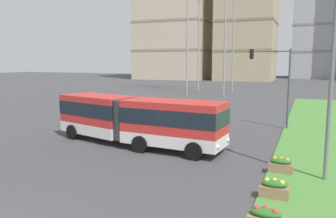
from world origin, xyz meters
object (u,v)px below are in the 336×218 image
(car_navy_sedan, at_px, (145,106))
(streetlight_median, at_px, (332,72))
(apartment_tower_west, at_px, (175,11))
(articulated_bus, at_px, (136,119))
(traffic_light_far_right, at_px, (276,75))
(apartment_tower_centre, at_px, (322,14))
(apartment_tower_westcentre, at_px, (248,9))
(flower_planter_2, at_px, (274,188))
(flower_planter_3, at_px, (281,165))

(car_navy_sedan, height_order, streetlight_median, streetlight_median)
(apartment_tower_west, bearing_deg, streetlight_median, -64.29)
(articulated_bus, xyz_separation_m, traffic_light_far_right, (7.60, 9.16, 2.61))
(traffic_light_far_right, distance_m, apartment_tower_centre, 94.46)
(articulated_bus, xyz_separation_m, apartment_tower_centre, (12.64, 102.11, 18.66))
(car_navy_sedan, height_order, apartment_tower_centre, apartment_tower_centre)
(apartment_tower_west, bearing_deg, apartment_tower_westcentre, -0.29)
(traffic_light_far_right, bearing_deg, apartment_tower_westcentre, 101.65)
(articulated_bus, height_order, streetlight_median, streetlight_median)
(flower_planter_2, bearing_deg, apartment_tower_westcentre, 100.62)
(flower_planter_3, xyz_separation_m, apartment_tower_westcentre, (-16.15, 82.97, 19.65))
(apartment_tower_centre, bearing_deg, flower_planter_3, -91.99)
(car_navy_sedan, bearing_deg, articulated_bus, -66.05)
(traffic_light_far_right, distance_m, apartment_tower_westcentre, 74.70)
(traffic_light_far_right, xyz_separation_m, apartment_tower_west, (-36.82, 71.61, 16.74))
(flower_planter_2, xyz_separation_m, apartment_tower_westcentre, (-16.15, 86.18, 19.65))
(flower_planter_3, bearing_deg, apartment_tower_centre, 88.01)
(streetlight_median, bearing_deg, apartment_tower_west, 115.71)
(apartment_tower_westcentre, bearing_deg, flower_planter_2, -79.38)
(flower_planter_3, xyz_separation_m, traffic_light_far_right, (-1.41, 11.47, 3.84))
(articulated_bus, relative_size, traffic_light_far_right, 1.91)
(flower_planter_3, distance_m, apartment_tower_westcentre, 86.78)
(articulated_bus, distance_m, flower_planter_3, 9.38)
(flower_planter_2, height_order, apartment_tower_centre, apartment_tower_centre)
(streetlight_median, relative_size, apartment_tower_centre, 0.22)
(streetlight_median, height_order, apartment_tower_westcentre, apartment_tower_westcentre)
(flower_planter_2, relative_size, traffic_light_far_right, 0.17)
(apartment_tower_west, distance_m, apartment_tower_westcentre, 22.11)
(car_navy_sedan, distance_m, flower_planter_2, 22.49)
(flower_planter_3, height_order, apartment_tower_west, apartment_tower_west)
(flower_planter_3, xyz_separation_m, streetlight_median, (1.90, -0.27, 4.41))
(car_navy_sedan, bearing_deg, flower_planter_2, -50.59)
(traffic_light_far_right, height_order, streetlight_median, streetlight_median)
(flower_planter_2, bearing_deg, car_navy_sedan, 129.41)
(car_navy_sedan, relative_size, apartment_tower_centre, 0.11)
(apartment_tower_centre, bearing_deg, articulated_bus, -97.05)
(car_navy_sedan, distance_m, flower_planter_3, 20.12)
(articulated_bus, distance_m, traffic_light_far_right, 12.18)
(articulated_bus, xyz_separation_m, flower_planter_3, (9.01, -2.31, -1.23))
(car_navy_sedan, bearing_deg, apartment_tower_west, 109.17)
(articulated_bus, distance_m, apartment_tower_west, 88.05)
(traffic_light_far_right, relative_size, apartment_tower_centre, 0.16)
(car_navy_sedan, distance_m, streetlight_median, 22.06)
(flower_planter_3, bearing_deg, streetlight_median, -7.99)
(flower_planter_3, bearing_deg, traffic_light_far_right, 97.03)
(flower_planter_3, distance_m, traffic_light_far_right, 12.18)
(flower_planter_2, relative_size, flower_planter_3, 1.00)
(streetlight_median, bearing_deg, articulated_bus, 166.72)
(traffic_light_far_right, bearing_deg, flower_planter_2, -84.50)
(apartment_tower_westcentre, distance_m, apartment_tower_centre, 29.18)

